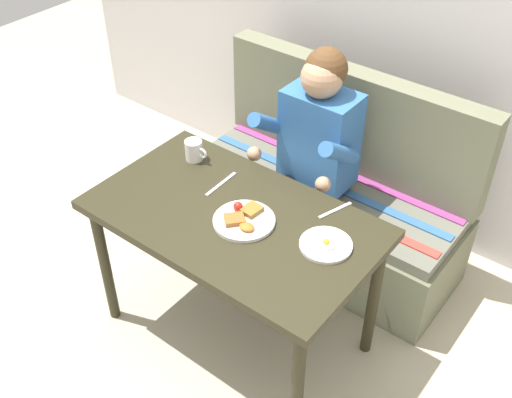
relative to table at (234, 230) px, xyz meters
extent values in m
plane|color=#B8AF94|center=(0.00, 0.00, -0.65)|extent=(8.00, 8.00, 0.00)
cube|color=#2C2818|center=(0.00, 0.00, 0.06)|extent=(1.20, 0.70, 0.04)
cylinder|color=#2C2818|center=(-0.54, -0.29, -0.30)|extent=(0.05, 0.05, 0.69)
cylinder|color=#2C2818|center=(0.54, -0.29, -0.30)|extent=(0.05, 0.05, 0.69)
cylinder|color=#2C2818|center=(-0.54, 0.29, -0.30)|extent=(0.05, 0.05, 0.69)
cylinder|color=#2C2818|center=(0.54, 0.29, -0.30)|extent=(0.05, 0.05, 0.69)
cube|color=#686A51|center=(0.00, 0.72, -0.45)|extent=(1.44, 0.56, 0.40)
cube|color=#646456|center=(0.00, 0.72, -0.22)|extent=(1.40, 0.52, 0.06)
cube|color=#686A51|center=(0.00, 0.94, 0.08)|extent=(1.44, 0.12, 0.54)
cube|color=#C63D33|center=(0.00, 0.58, -0.18)|extent=(1.38, 0.05, 0.01)
cube|color=#336099|center=(0.00, 0.72, -0.18)|extent=(1.38, 0.05, 0.01)
cube|color=#93387A|center=(0.00, 0.86, -0.18)|extent=(1.38, 0.05, 0.01)
cube|color=#3064A4|center=(-0.02, 0.66, 0.11)|extent=(0.34, 0.22, 0.48)
sphere|color=tan|center=(-0.02, 0.64, 0.44)|extent=(0.19, 0.19, 0.19)
sphere|color=brown|center=(-0.02, 0.67, 0.47)|extent=(0.19, 0.19, 0.19)
cylinder|color=#3064A4|center=(-0.21, 0.52, 0.18)|extent=(0.07, 0.29, 0.23)
cylinder|color=#3064A4|center=(0.17, 0.52, 0.18)|extent=(0.07, 0.29, 0.23)
sphere|color=tan|center=(-0.21, 0.40, 0.08)|extent=(0.07, 0.07, 0.07)
sphere|color=tan|center=(0.17, 0.40, 0.08)|extent=(0.07, 0.07, 0.07)
cylinder|color=#232333|center=(-0.10, 0.49, -0.13)|extent=(0.09, 0.34, 0.09)
cylinder|color=#232333|center=(-0.10, 0.32, -0.39)|extent=(0.08, 0.08, 0.52)
cube|color=black|center=(-0.10, 0.26, -0.62)|extent=(0.09, 0.20, 0.05)
cylinder|color=#232333|center=(0.07, 0.49, -0.13)|extent=(0.09, 0.34, 0.09)
cylinder|color=#232333|center=(0.07, 0.32, -0.39)|extent=(0.08, 0.08, 0.52)
cube|color=black|center=(0.07, 0.26, -0.62)|extent=(0.09, 0.20, 0.05)
cylinder|color=white|center=(0.06, -0.01, 0.09)|extent=(0.25, 0.25, 0.02)
cube|color=#9B5725|center=(0.04, -0.04, 0.11)|extent=(0.10, 0.10, 0.02)
cube|color=olive|center=(0.06, 0.05, 0.11)|extent=(0.08, 0.09, 0.02)
sphere|color=red|center=(0.01, 0.02, 0.12)|extent=(0.04, 0.04, 0.04)
ellipsoid|color=#CC6623|center=(0.11, -0.05, 0.11)|extent=(0.06, 0.05, 0.02)
cylinder|color=white|center=(0.40, 0.08, 0.09)|extent=(0.21, 0.21, 0.01)
ellipsoid|color=white|center=(0.40, 0.08, 0.10)|extent=(0.09, 0.08, 0.01)
sphere|color=yellow|center=(0.40, 0.07, 0.11)|extent=(0.03, 0.03, 0.03)
cylinder|color=white|center=(-0.40, 0.20, 0.13)|extent=(0.08, 0.08, 0.10)
cylinder|color=brown|center=(-0.40, 0.20, 0.17)|extent=(0.07, 0.07, 0.01)
torus|color=white|center=(-0.35, 0.20, 0.14)|extent=(0.05, 0.01, 0.05)
cube|color=silver|center=(0.31, 0.28, 0.08)|extent=(0.07, 0.17, 0.00)
cube|color=silver|center=(-0.18, 0.13, 0.08)|extent=(0.02, 0.20, 0.00)
camera|label=1|loc=(1.27, -1.48, 1.73)|focal=43.76mm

